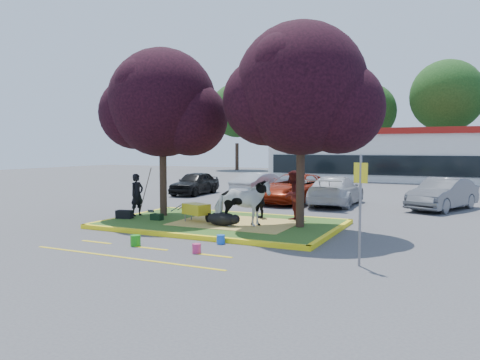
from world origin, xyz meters
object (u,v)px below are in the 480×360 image
at_px(bucket_pink, 197,248).
at_px(car_silver, 261,185).
at_px(calf, 222,219).
at_px(bucket_blue, 221,239).
at_px(bucket_green, 135,241).
at_px(car_black, 195,183).
at_px(handler, 137,195).
at_px(sign_post, 360,197).
at_px(wheelbarrow, 196,209).
at_px(cow, 242,203).

distance_m(bucket_pink, car_silver, 14.12).
distance_m(calf, bucket_blue, 2.30).
height_order(bucket_green, car_black, car_black).
bearing_deg(handler, car_silver, 2.61).
bearing_deg(sign_post, wheelbarrow, 176.39).
relative_size(cow, bucket_pink, 7.44).
height_order(cow, wheelbarrow, cow).
distance_m(wheelbarrow, bucket_green, 3.76).
relative_size(wheelbarrow, bucket_green, 5.54).
xyz_separation_m(calf, bucket_green, (-1.04, -3.35, -0.23)).
relative_size(cow, calf, 1.75).
distance_m(sign_post, bucket_blue, 4.53).
xyz_separation_m(cow, bucket_pink, (0.31, -3.49, -0.83)).
xyz_separation_m(bucket_blue, car_black, (-8.19, 12.03, 0.56)).
relative_size(car_black, car_silver, 0.95).
bearing_deg(calf, bucket_green, -114.61).
bearing_deg(calf, bucket_pink, -80.56).
bearing_deg(cow, handler, 59.86).
bearing_deg(handler, bucket_green, -132.40).
relative_size(calf, sign_post, 0.41).
relative_size(bucket_green, car_black, 0.08).
xyz_separation_m(calf, sign_post, (5.23, -2.87, 1.27)).
bearing_deg(calf, handler, 163.42).
relative_size(bucket_blue, car_silver, 0.06).
bearing_deg(bucket_blue, cow, 98.62).
relative_size(cow, bucket_blue, 7.23).
height_order(cow, handler, handler).
distance_m(calf, handler, 4.23).
bearing_deg(bucket_green, car_black, 114.59).
distance_m(calf, wheelbarrow, 1.32).
distance_m(handler, wheelbarrow, 2.92).
relative_size(wheelbarrow, bucket_blue, 6.54).
relative_size(sign_post, car_black, 0.65).
bearing_deg(cow, car_black, 15.07).
relative_size(bucket_pink, car_silver, 0.06).
distance_m(cow, car_silver, 10.69).
bearing_deg(bucket_blue, bucket_green, -147.70).
height_order(cow, bucket_blue, cow).
height_order(calf, bucket_pink, calf).
distance_m(wheelbarrow, sign_post, 7.31).
height_order(calf, wheelbarrow, wheelbarrow).
bearing_deg(sign_post, car_silver, 144.88).
bearing_deg(bucket_pink, handler, 141.75).
xyz_separation_m(bucket_pink, car_black, (-8.17, 13.38, 0.56)).
bearing_deg(wheelbarrow, cow, 11.92).
relative_size(sign_post, bucket_blue, 10.06).
height_order(car_black, car_silver, car_silver).
xyz_separation_m(sign_post, car_silver, (-8.11, 13.03, -0.95)).
relative_size(cow, handler, 1.16).
bearing_deg(wheelbarrow, bucket_pink, -38.98).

